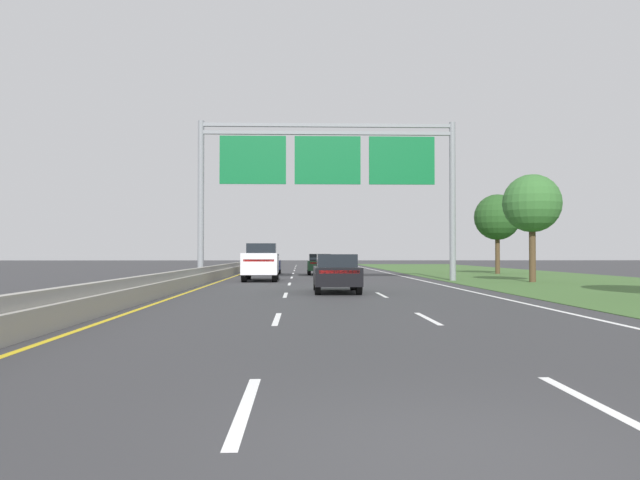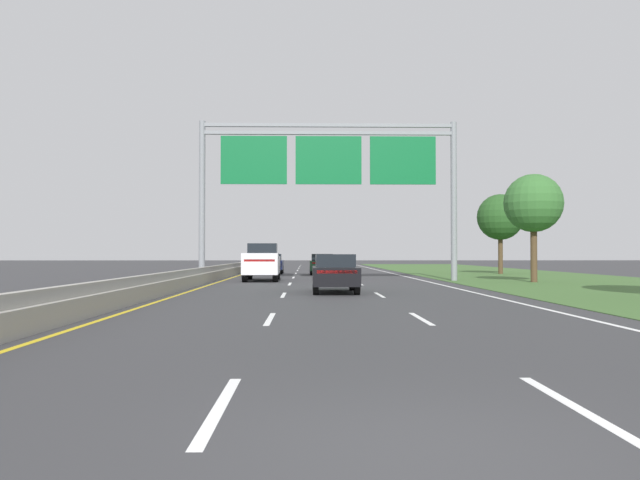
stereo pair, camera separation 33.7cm
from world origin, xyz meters
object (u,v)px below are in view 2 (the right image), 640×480
pickup_truck_white (262,262)px  roadside_tree_mid (533,204)px  car_black_centre_lane_sedan (335,273)px  overhead_sign_gantry (328,167)px  car_darkgreen_centre_lane_sedan (322,264)px  car_navy_left_lane_sedan (271,263)px  roadside_tree_far (500,217)px

pickup_truck_white → roadside_tree_mid: roadside_tree_mid is taller
car_black_centre_lane_sedan → roadside_tree_mid: size_ratio=0.73×
overhead_sign_gantry → car_darkgreen_centre_lane_sedan: (-0.12, 11.65, -5.80)m
car_navy_left_lane_sedan → pickup_truck_white: bearing=-179.7°
car_black_centre_lane_sedan → pickup_truck_white: bearing=18.5°
roadside_tree_far → car_navy_left_lane_sedan: bearing=175.8°
car_black_centre_lane_sedan → roadside_tree_mid: 14.86m
pickup_truck_white → car_navy_left_lane_sedan: (-0.18, 13.11, -0.26)m
overhead_sign_gantry → car_navy_left_lane_sedan: size_ratio=3.41×
pickup_truck_white → overhead_sign_gantry: bearing=-99.8°
car_darkgreen_centre_lane_sedan → roadside_tree_mid: 18.17m
roadside_tree_mid → car_black_centre_lane_sedan: bearing=-142.1°
overhead_sign_gantry → car_black_centre_lane_sedan: overhead_sign_gantry is taller
car_darkgreen_centre_lane_sedan → pickup_truck_white: bearing=160.8°
overhead_sign_gantry → pickup_truck_white: bearing=171.1°
pickup_truck_white → roadside_tree_far: 21.54m
pickup_truck_white → car_black_centre_lane_sedan: 12.11m
overhead_sign_gantry → car_darkgreen_centre_lane_sedan: 13.02m
car_darkgreen_centre_lane_sedan → roadside_tree_far: 14.42m
overhead_sign_gantry → roadside_tree_mid: overhead_sign_gantry is taller
overhead_sign_gantry → roadside_tree_mid: size_ratio=2.51×
pickup_truck_white → roadside_tree_mid: (15.19, -2.64, 3.29)m
car_black_centre_lane_sedan → roadside_tree_far: bearing=-30.7°
car_black_centre_lane_sedan → roadside_tree_far: size_ratio=0.71×
car_navy_left_lane_sedan → car_black_centre_lane_sedan: bearing=-171.3°
car_black_centre_lane_sedan → car_darkgreen_centre_lane_sedan: bearing=0.3°
car_navy_left_lane_sedan → car_darkgreen_centre_lane_sedan: size_ratio=1.00×
car_darkgreen_centre_lane_sedan → overhead_sign_gantry: bearing=-179.7°
roadside_tree_far → car_darkgreen_centre_lane_sedan: bearing=-177.0°
overhead_sign_gantry → pickup_truck_white: overhead_sign_gantry is taller
car_darkgreen_centre_lane_sedan → roadside_tree_mid: (11.42, -13.68, 3.54)m
overhead_sign_gantry → roadside_tree_mid: (11.29, -2.03, -2.26)m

